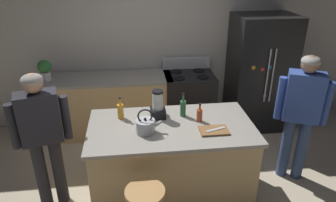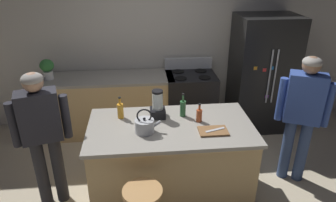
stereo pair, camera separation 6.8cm
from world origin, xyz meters
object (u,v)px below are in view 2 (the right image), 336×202
(stove_range, at_px, (190,101))
(tea_kettle, at_px, (145,125))
(chef_knife, at_px, (215,130))
(bottle_cooking_sauce, at_px, (199,115))
(person_by_island_left, at_px, (42,129))
(person_by_sink_right, at_px, (303,109))
(bottle_soda, at_px, (120,110))
(refrigerator, at_px, (262,74))
(cutting_board, at_px, (213,131))
(bottle_olive_oil, at_px, (183,108))
(potted_plant, at_px, (47,68))
(blender_appliance, at_px, (158,106))
(kitchen_island, at_px, (171,160))

(stove_range, xyz_separation_m, tea_kettle, (-0.76, -1.63, 0.53))
(chef_knife, bearing_deg, stove_range, 71.02)
(bottle_cooking_sauce, height_order, tea_kettle, tea_kettle)
(person_by_island_left, xyz_separation_m, tea_kettle, (1.06, -0.10, 0.05))
(person_by_sink_right, bearing_deg, bottle_soda, 177.40)
(bottle_soda, bearing_deg, stove_range, 51.88)
(chef_knife, bearing_deg, bottle_soda, 139.63)
(refrigerator, xyz_separation_m, chef_knife, (-1.15, -1.68, 0.04))
(refrigerator, xyz_separation_m, tea_kettle, (-1.87, -1.61, 0.10))
(chef_knife, bearing_deg, person_by_island_left, 156.60)
(person_by_sink_right, height_order, chef_knife, person_by_sink_right)
(cutting_board, relative_size, chef_knife, 1.36)
(person_by_island_left, distance_m, bottle_soda, 0.84)
(bottle_olive_oil, bearing_deg, potted_plant, 143.34)
(refrigerator, relative_size, chef_knife, 8.18)
(stove_range, xyz_separation_m, person_by_island_left, (-1.82, -1.53, 0.48))
(blender_appliance, relative_size, bottle_soda, 1.27)
(person_by_sink_right, bearing_deg, bottle_cooking_sauce, -176.56)
(blender_appliance, xyz_separation_m, chef_knife, (0.57, -0.39, -0.11))
(bottle_olive_oil, bearing_deg, stove_range, 76.52)
(person_by_island_left, height_order, person_by_sink_right, person_by_sink_right)
(potted_plant, xyz_separation_m, bottle_olive_oil, (1.81, -1.34, -0.07))
(tea_kettle, bearing_deg, cutting_board, -5.43)
(person_by_sink_right, distance_m, bottle_olive_oil, 1.39)
(kitchen_island, height_order, cutting_board, cutting_board)
(person_by_island_left, bearing_deg, refrigerator, 27.19)
(potted_plant, distance_m, bottle_olive_oil, 2.25)
(bottle_cooking_sauce, bearing_deg, bottle_olive_oil, 137.74)
(person_by_island_left, relative_size, blender_appliance, 4.85)
(stove_range, relative_size, bottle_soda, 4.29)
(kitchen_island, height_order, person_by_sink_right, person_by_sink_right)
(blender_appliance, bearing_deg, person_by_sink_right, -2.57)
(potted_plant, bearing_deg, kitchen_island, -43.28)
(stove_range, height_order, cutting_board, stove_range)
(refrigerator, height_order, cutting_board, refrigerator)
(refrigerator, height_order, bottle_olive_oil, refrigerator)
(refrigerator, distance_m, blender_appliance, 2.15)
(potted_plant, bearing_deg, bottle_soda, -50.06)
(tea_kettle, distance_m, cutting_board, 0.71)
(potted_plant, distance_m, cutting_board, 2.70)
(kitchen_island, xyz_separation_m, cutting_board, (0.42, -0.18, 0.47))
(kitchen_island, relative_size, bottle_olive_oil, 6.46)
(tea_kettle, bearing_deg, bottle_cooking_sauce, 15.94)
(potted_plant, distance_m, bottle_cooking_sauce, 2.47)
(person_by_sink_right, xyz_separation_m, bottle_soda, (-2.09, 0.09, 0.04))
(bottle_soda, bearing_deg, bottle_cooking_sauce, -11.09)
(stove_range, distance_m, bottle_cooking_sauce, 1.56)
(person_by_island_left, xyz_separation_m, cutting_board, (1.76, -0.17, -0.02))
(person_by_sink_right, distance_m, tea_kettle, 1.84)
(blender_appliance, relative_size, chef_knife, 1.47)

